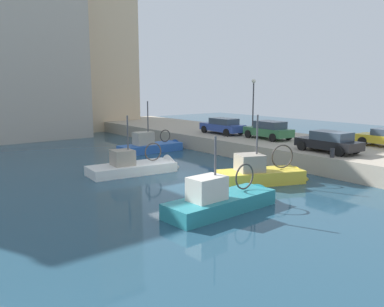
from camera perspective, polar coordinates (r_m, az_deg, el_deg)
water_surface at (r=24.27m, az=-2.46°, el=-3.29°), size 80.00×80.00×0.00m
quay_wall at (r=32.13m, az=14.40°, el=0.75°), size 9.00×56.00×1.20m
fishing_boat_white at (r=25.50m, az=-7.70°, el=-2.46°), size 6.40×2.80×4.61m
fishing_boat_yellow at (r=23.02m, az=10.50°, el=-3.77°), size 5.84×3.67×4.73m
fishing_boat_blue at (r=33.32m, az=-5.49°, el=0.54°), size 6.14×2.13×5.04m
fishing_boat_teal at (r=17.93m, az=4.89°, el=-7.62°), size 6.34×2.06×4.18m
parked_car_black at (r=27.10m, az=19.16°, el=1.64°), size 2.14×4.28×1.36m
parked_car_blue at (r=35.34m, az=4.43°, el=4.00°), size 1.93×4.42×1.41m
parked_car_green at (r=32.50m, az=10.98°, el=3.36°), size 2.18×4.20×1.45m
mooring_bollard_north at (r=25.25m, az=19.55°, el=0.07°), size 0.28×0.28×0.55m
quay_streetlamp at (r=36.66m, az=8.83°, el=8.09°), size 0.36×0.36×4.83m
waterfront_building_west at (r=52.21m, az=-15.49°, el=15.72°), size 10.96×9.27×22.24m
waterfront_building_east_mid at (r=45.67m, az=-22.92°, el=15.23°), size 10.51×9.13×20.71m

